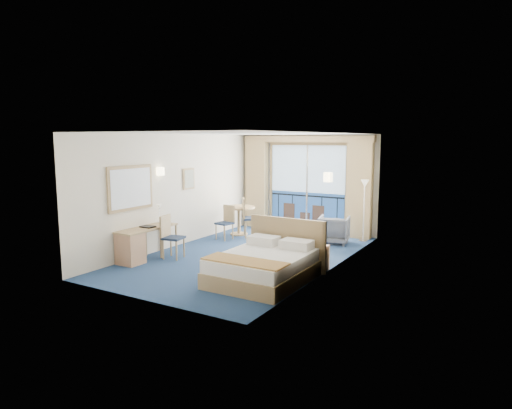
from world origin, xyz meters
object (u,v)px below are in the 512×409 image
floor_lamp (364,195)px  desk_chair (170,234)px  bed (265,265)px  desk (134,245)px  nightstand (317,258)px  armchair (334,230)px  table_chair_b (226,220)px  table_chair_a (248,215)px  round_table (239,213)px

floor_lamp → desk_chair: size_ratio=1.67×
bed → desk: 2.98m
nightstand → bed: bearing=-116.6°
armchair → table_chair_b: table_chair_b is taller
table_chair_a → table_chair_b: size_ratio=1.18×
table_chair_a → nightstand: bearing=-160.8°
round_table → desk_chair: bearing=-89.3°
floor_lamp → desk: floor_lamp is taller
table_chair_b → table_chair_a: bearing=62.7°
table_chair_b → armchair: bearing=29.6°
bed → floor_lamp: floor_lamp is taller
round_table → floor_lamp: bearing=15.4°
bed → nightstand: bearing=63.4°
table_chair_a → armchair: bearing=-114.0°
nightstand → armchair: size_ratio=0.67×
nightstand → table_chair_b: size_ratio=0.57×
desk_chair → table_chair_b: bearing=-10.0°
nightstand → table_chair_a: table_chair_a is taller
bed → nightstand: size_ratio=3.93×
bed → armchair: size_ratio=2.62×
round_table → armchair: bearing=7.4°
desk_chair → table_chair_b: (-0.02, 2.21, -0.03)m
floor_lamp → table_chair_b: 3.57m
round_table → desk: bearing=-95.8°
desk → round_table: round_table is taller
bed → round_table: bearing=129.2°
desk → desk_chair: desk_chair is taller
nightstand → desk: desk is taller
desk_chair → round_table: 2.83m
desk_chair → armchair: bearing=-49.4°
nightstand → round_table: (-3.17, 2.07, 0.33)m
round_table → table_chair_b: (0.01, -0.63, -0.09)m
nightstand → table_chair_b: 3.48m
nightstand → table_chair_a: size_ratio=0.48×
armchair → desk: 4.86m
armchair → table_chair_b: bearing=7.4°
bed → floor_lamp: bearing=82.0°
table_chair_a → desk: bearing=131.7°
nightstand → armchair: (-0.57, 2.41, 0.09)m
nightstand → table_chair_a: bearing=145.2°
floor_lamp → bed: bearing=-98.0°
floor_lamp → table_chair_b: size_ratio=1.78×
floor_lamp → desk_chair: 4.91m
armchair → table_chair_b: size_ratio=0.85×
floor_lamp → desk_chair: (-3.14, -3.71, -0.66)m
bed → round_table: (-2.61, 3.20, 0.29)m
floor_lamp → nightstand: bearing=-90.1°
nightstand → round_table: round_table is taller
armchair → round_table: bearing=-5.6°
desk → table_chair_b: size_ratio=1.66×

